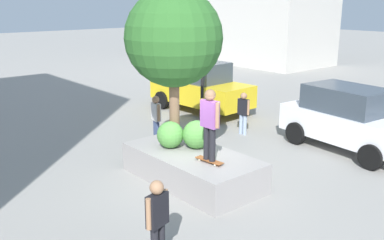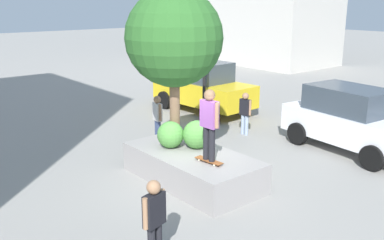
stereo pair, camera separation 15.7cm
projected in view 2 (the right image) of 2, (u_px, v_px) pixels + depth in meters
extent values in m
plane|color=gray|center=(194.00, 181.00, 11.67)|extent=(120.00, 120.00, 0.00)
cube|color=gray|center=(192.00, 167.00, 11.61)|extent=(3.85, 1.93, 0.80)
cylinder|color=brown|center=(175.00, 106.00, 11.89)|extent=(0.28, 0.28, 2.23)
sphere|color=#2D6628|center=(174.00, 38.00, 11.41)|extent=(2.60, 2.60, 2.60)
sphere|color=#4C8C3D|center=(197.00, 135.00, 11.77)|extent=(0.77, 0.77, 0.77)
sphere|color=#4C8C3D|center=(170.00, 135.00, 11.82)|extent=(0.73, 0.73, 0.73)
cube|color=brown|center=(209.00, 160.00, 10.78)|extent=(0.82, 0.29, 0.02)
sphere|color=beige|center=(219.00, 163.00, 10.67)|extent=(0.06, 0.06, 0.06)
sphere|color=beige|center=(214.00, 165.00, 10.56)|extent=(0.06, 0.06, 0.06)
sphere|color=beige|center=(204.00, 158.00, 11.02)|extent=(0.06, 0.06, 0.06)
sphere|color=beige|center=(199.00, 160.00, 10.91)|extent=(0.06, 0.06, 0.06)
cylinder|color=black|center=(206.00, 143.00, 10.74)|extent=(0.15, 0.15, 0.85)
cylinder|color=black|center=(212.00, 145.00, 10.59)|extent=(0.15, 0.15, 0.85)
cube|color=#8C4C99|center=(209.00, 114.00, 10.46)|extent=(0.49, 0.22, 0.66)
cylinder|color=#9E7251|center=(202.00, 111.00, 10.64)|extent=(0.10, 0.10, 0.63)
cylinder|color=#9E7251|center=(217.00, 115.00, 10.28)|extent=(0.10, 0.10, 0.63)
sphere|color=#9E7251|center=(210.00, 95.00, 10.34)|extent=(0.28, 0.28, 0.28)
cube|color=gold|center=(203.00, 92.00, 18.87)|extent=(4.73, 2.18, 0.93)
cube|color=#38424C|center=(200.00, 71.00, 18.80)|extent=(2.68, 1.85, 0.83)
cylinder|color=black|center=(244.00, 105.00, 18.57)|extent=(0.80, 0.27, 0.79)
cylinder|color=black|center=(212.00, 112.00, 17.30)|extent=(0.80, 0.27, 0.79)
cylinder|color=black|center=(197.00, 94.00, 20.68)|extent=(0.80, 0.27, 0.79)
cylinder|color=black|center=(165.00, 100.00, 19.42)|extent=(0.80, 0.27, 0.79)
cube|color=white|center=(352.00, 126.00, 13.83)|extent=(4.58, 2.28, 0.88)
cube|color=#38424C|center=(349.00, 99.00, 13.79)|extent=(2.62, 1.87, 0.79)
cylinder|color=black|center=(372.00, 158.00, 12.32)|extent=(0.77, 0.29, 0.75)
cylinder|color=black|center=(334.00, 125.00, 15.58)|extent=(0.77, 0.29, 0.75)
cylinder|color=black|center=(298.00, 134.00, 14.59)|extent=(0.77, 0.29, 0.75)
cylinder|color=black|center=(204.00, 84.00, 16.26)|extent=(0.12, 0.12, 3.30)
cube|color=black|center=(205.00, 28.00, 15.71)|extent=(0.34, 0.36, 0.85)
sphere|color=red|center=(201.00, 21.00, 15.70)|extent=(0.14, 0.14, 0.14)
sphere|color=gold|center=(201.00, 29.00, 15.78)|extent=(0.14, 0.14, 0.14)
sphere|color=green|center=(201.00, 37.00, 15.85)|extent=(0.14, 0.14, 0.14)
cylinder|color=navy|center=(157.00, 130.00, 14.92)|extent=(0.14, 0.14, 0.76)
cylinder|color=navy|center=(159.00, 132.00, 14.76)|extent=(0.14, 0.14, 0.76)
cube|color=silver|center=(157.00, 112.00, 14.66)|extent=(0.46, 0.27, 0.60)
cylinder|color=#9E7251|center=(155.00, 110.00, 14.85)|extent=(0.09, 0.09, 0.56)
cylinder|color=#9E7251|center=(160.00, 113.00, 14.46)|extent=(0.09, 0.09, 0.56)
sphere|color=#9E7251|center=(157.00, 100.00, 14.54)|extent=(0.25, 0.25, 0.25)
cylinder|color=#8C9EB7|center=(243.00, 124.00, 15.71)|extent=(0.13, 0.13, 0.73)
cylinder|color=#8C9EB7|center=(246.00, 125.00, 15.59)|extent=(0.13, 0.13, 0.73)
cube|color=black|center=(245.00, 107.00, 15.47)|extent=(0.43, 0.21, 0.57)
cylinder|color=#9E7251|center=(241.00, 106.00, 15.62)|extent=(0.09, 0.09, 0.54)
cylinder|color=#9E7251|center=(250.00, 108.00, 15.32)|extent=(0.09, 0.09, 0.54)
sphere|color=#9E7251|center=(246.00, 96.00, 15.37)|extent=(0.24, 0.24, 0.24)
cube|color=black|center=(154.00, 210.00, 7.73)|extent=(0.29, 0.48, 0.61)
cylinder|color=#9E7251|center=(145.00, 214.00, 7.55)|extent=(0.10, 0.10, 0.58)
cylinder|color=#9E7251|center=(163.00, 204.00, 7.91)|extent=(0.10, 0.10, 0.58)
sphere|color=#9E7251|center=(154.00, 187.00, 7.62)|extent=(0.26, 0.26, 0.26)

